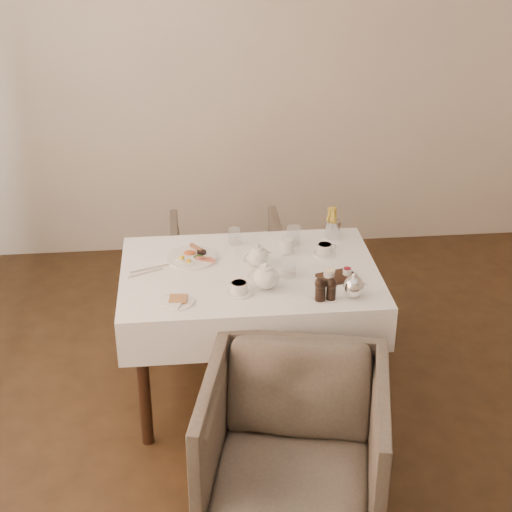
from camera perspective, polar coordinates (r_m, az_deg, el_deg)
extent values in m
plane|color=black|center=(3.89, 9.56, -15.23)|extent=(5.00, 5.00, 0.00)
plane|color=beige|center=(5.45, 4.06, 14.90)|extent=(4.50, 0.00, 4.50)
cube|color=black|center=(3.92, -0.48, -1.50)|extent=(1.20, 0.80, 0.04)
cube|color=white|center=(3.96, -0.47, -2.55)|extent=(1.28, 0.88, 0.23)
cylinder|color=black|center=(4.39, -7.93, -3.96)|extent=(0.06, 0.06, 0.70)
cylinder|color=black|center=(4.47, 6.06, -3.26)|extent=(0.06, 0.06, 0.70)
cylinder|color=black|center=(3.82, -8.17, -9.19)|extent=(0.06, 0.06, 0.70)
cylinder|color=black|center=(3.91, 8.00, -8.26)|extent=(0.06, 0.06, 0.70)
imported|color=#4F433A|center=(3.43, 2.78, -13.70)|extent=(0.92, 0.93, 0.71)
imported|color=#4F433A|center=(4.82, -2.11, -1.16)|extent=(0.67, 0.69, 0.63)
cylinder|color=white|center=(4.02, -4.69, -0.11)|extent=(0.26, 0.26, 0.01)
ellipsoid|color=#B44F20|center=(4.06, -4.84, 0.31)|extent=(0.07, 0.06, 0.02)
cylinder|color=brown|center=(4.09, -4.33, 0.59)|extent=(0.07, 0.09, 0.02)
cylinder|color=black|center=(4.05, -3.98, 0.27)|extent=(0.05, 0.05, 0.01)
cube|color=#A43126|center=(3.98, -3.67, -0.24)|extent=(0.09, 0.06, 0.01)
ellipsoid|color=#264C19|center=(4.02, -4.23, -0.01)|extent=(0.05, 0.04, 0.02)
cylinder|color=white|center=(3.64, -5.82, -3.35)|extent=(0.16, 0.16, 0.01)
cube|color=olive|center=(3.64, -5.68, -3.13)|extent=(0.09, 0.09, 0.01)
cube|color=white|center=(3.62, -6.25, -3.45)|extent=(0.13, 0.12, 0.01)
cylinder|color=white|center=(4.05, 2.23, 0.75)|extent=(0.09, 0.09, 0.08)
cylinder|color=white|center=(3.69, -1.23, -2.71)|extent=(0.12, 0.12, 0.01)
cylinder|color=white|center=(3.68, -1.24, -2.30)|extent=(0.10, 0.10, 0.05)
cylinder|color=olive|center=(3.67, -1.24, -1.96)|extent=(0.07, 0.07, 0.00)
cylinder|color=white|center=(4.07, 5.01, 0.16)|extent=(0.12, 0.12, 0.01)
cylinder|color=white|center=(4.06, 5.02, 0.53)|extent=(0.09, 0.09, 0.05)
cylinder|color=olive|center=(4.05, 5.04, 0.84)|extent=(0.07, 0.07, 0.00)
cylinder|color=silver|center=(4.15, -1.60, 1.45)|extent=(0.06, 0.06, 0.09)
cylinder|color=silver|center=(3.83, 2.39, -0.79)|extent=(0.08, 0.08, 0.10)
cylinder|color=silver|center=(4.15, 2.76, 1.50)|extent=(0.09, 0.09, 0.10)
cube|color=black|center=(3.84, 5.93, -1.53)|extent=(0.21, 0.17, 0.02)
cylinder|color=white|center=(3.82, 5.35, -1.26)|extent=(0.06, 0.06, 0.03)
cylinder|color=maroon|center=(3.85, 6.65, -1.12)|extent=(0.04, 0.04, 0.03)
cylinder|color=silver|center=(4.24, 5.61, 1.97)|extent=(0.08, 0.08, 0.10)
cube|color=silver|center=(3.95, -7.73, -0.92)|extent=(0.20, 0.09, 0.00)
cube|color=silver|center=(3.91, -8.02, -1.24)|extent=(0.18, 0.09, 0.00)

